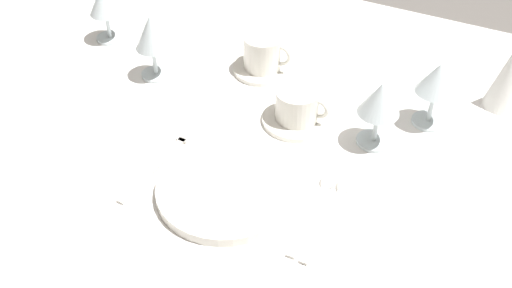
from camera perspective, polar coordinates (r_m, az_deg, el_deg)
dining_table at (r=1.29m, az=3.29°, el=-1.46°), size 1.80×1.11×0.74m
dinner_plate at (r=1.10m, az=-2.74°, el=-4.13°), size 0.24×0.24×0.02m
fork_outer at (r=1.18m, az=-8.47°, el=-1.48°), size 0.03×0.22×0.00m
spoon_soup at (r=1.09m, az=5.53°, el=-5.28°), size 0.03×0.21×0.01m
spoon_dessert at (r=1.09m, az=6.89°, el=-5.70°), size 0.03×0.21×0.01m
saucer_left at (r=1.25m, az=3.66°, el=2.26°), size 0.14×0.14×0.01m
coffee_cup_left at (r=1.23m, az=3.80°, el=3.57°), size 0.11×0.09×0.06m
saucer_right at (r=1.39m, az=0.59°, el=6.81°), size 0.13×0.13×0.01m
coffee_cup_right at (r=1.37m, az=0.67°, el=8.26°), size 0.11×0.08×0.07m
wine_glass_centre at (r=1.24m, az=15.95°, el=5.46°), size 0.08×0.08×0.14m
wine_glass_left at (r=1.34m, az=-9.38°, el=9.64°), size 0.07×0.07×0.15m
wine_glass_right at (r=1.17m, az=11.05°, el=3.78°), size 0.08×0.08×0.14m
wine_glass_far at (r=1.49m, az=-13.49°, el=12.27°), size 0.07×0.07×0.14m
napkin_folded at (r=1.35m, az=21.79°, el=5.77°), size 0.07×0.07×0.15m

